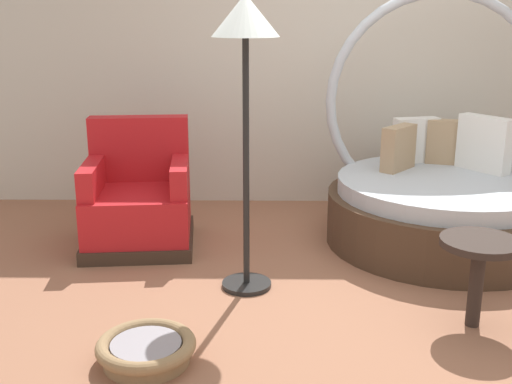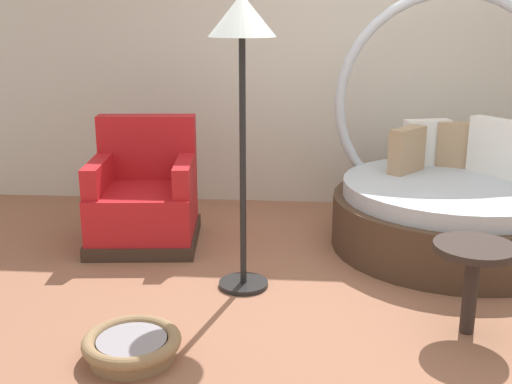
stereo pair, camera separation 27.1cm
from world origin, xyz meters
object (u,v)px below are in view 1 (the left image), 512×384
Objects in this scene: red_armchair at (139,202)px; side_table at (479,255)px; round_daybed at (443,194)px; pet_basket at (146,349)px; floor_lamp at (246,45)px.

side_table is at bearing -30.91° from red_armchair.
round_daybed is 2.02× the size of red_armchair.
side_table is at bearing -97.52° from round_daybed.
floor_lamp reaches higher than pet_basket.
pet_basket is 0.98× the size of side_table.
floor_lamp reaches higher than red_armchair.
round_daybed is 1.05× the size of floor_lamp.
side_table is at bearing 13.28° from pet_basket.
red_armchair reaches higher than pet_basket.
floor_lamp is (-1.30, 0.50, 1.11)m from side_table.
pet_basket is (0.35, -1.70, -0.26)m from red_armchair.
red_armchair is (-2.33, -0.13, -0.04)m from round_daybed.
pet_basket is 1.79m from floor_lamp.
round_daybed is 2.33m from red_armchair.
floor_lamp is (0.84, -0.78, 1.20)m from red_armchair.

